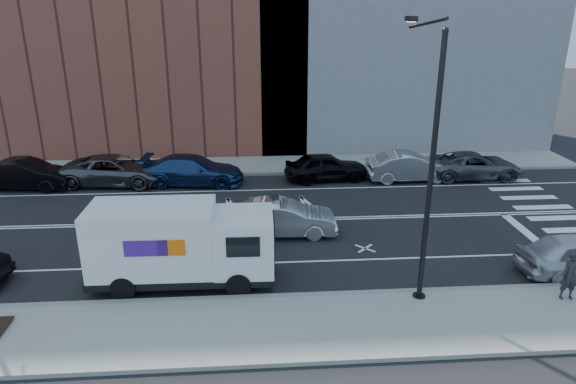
{
  "coord_description": "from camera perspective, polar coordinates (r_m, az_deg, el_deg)",
  "views": [
    {
      "loc": [
        1.37,
        -22.5,
        9.62
      ],
      "look_at": [
        2.98,
        0.04,
        1.4
      ],
      "focal_mm": 32.0,
      "sensor_mm": 36.0,
      "label": 1
    }
  ],
  "objects": [
    {
      "name": "ground",
      "position": [
        24.51,
        -6.96,
        -3.28
      ],
      "size": [
        120.0,
        120.0,
        0.0
      ],
      "primitive_type": "plane",
      "color": "black",
      "rests_on": "ground"
    },
    {
      "name": "sidewalk_near",
      "position": [
        16.76,
        -8.32,
        -14.98
      ],
      "size": [
        44.0,
        3.6,
        0.15
      ],
      "primitive_type": "cube",
      "color": "gray",
      "rests_on": "ground"
    },
    {
      "name": "sidewalk_far",
      "position": [
        32.75,
        -6.3,
        2.92
      ],
      "size": [
        44.0,
        3.6,
        0.15
      ],
      "primitive_type": "cube",
      "color": "gray",
      "rests_on": "ground"
    },
    {
      "name": "curb_near",
      "position": [
        18.25,
        -7.94,
        -11.72
      ],
      "size": [
        44.0,
        0.25,
        0.17
      ],
      "primitive_type": "cube",
      "color": "gray",
      "rests_on": "ground"
    },
    {
      "name": "curb_far",
      "position": [
        31.04,
        -6.41,
        1.96
      ],
      "size": [
        44.0,
        0.25,
        0.17
      ],
      "primitive_type": "cube",
      "color": "gray",
      "rests_on": "ground"
    },
    {
      "name": "crosswalk",
      "position": [
        28.51,
        27.13,
        -2.03
      ],
      "size": [
        3.0,
        14.0,
        0.01
      ],
      "primitive_type": null,
      "color": "white",
      "rests_on": "ground"
    },
    {
      "name": "road_markings",
      "position": [
        24.51,
        -6.96,
        -3.27
      ],
      "size": [
        40.0,
        8.6,
        0.01
      ],
      "primitive_type": null,
      "color": "white",
      "rests_on": "ground"
    },
    {
      "name": "streetlight",
      "position": [
        17.19,
        15.24,
        3.95
      ],
      "size": [
        0.44,
        4.02,
        9.34
      ],
      "color": "black",
      "rests_on": "ground"
    },
    {
      "name": "fedex_van",
      "position": [
        18.9,
        -11.86,
        -5.6
      ],
      "size": [
        6.68,
        2.45,
        3.04
      ],
      "rotation": [
        0.0,
        0.0,
        -0.01
      ],
      "color": "black",
      "rests_on": "ground"
    },
    {
      "name": "far_parked_b",
      "position": [
        31.97,
        -27.05,
        1.77
      ],
      "size": [
        5.17,
        2.3,
        1.65
      ],
      "primitive_type": "imported",
      "rotation": [
        0.0,
        0.0,
        1.46
      ],
      "color": "black",
      "rests_on": "ground"
    },
    {
      "name": "far_parked_c",
      "position": [
        30.82,
        -18.64,
        2.32
      ],
      "size": [
        6.11,
        3.22,
        1.64
      ],
      "primitive_type": "imported",
      "rotation": [
        0.0,
        0.0,
        1.49
      ],
      "color": "#4B4C52",
      "rests_on": "ground"
    },
    {
      "name": "far_parked_d",
      "position": [
        29.69,
        -10.51,
        2.41
      ],
      "size": [
        5.92,
        2.91,
        1.65
      ],
      "primitive_type": "imported",
      "rotation": [
        0.0,
        0.0,
        1.46
      ],
      "color": "navy",
      "rests_on": "ground"
    },
    {
      "name": "far_parked_e",
      "position": [
        29.94,
        4.24,
        2.82
      ],
      "size": [
        4.93,
        2.38,
        1.62
      ],
      "primitive_type": "imported",
      "rotation": [
        0.0,
        0.0,
        1.67
      ],
      "color": "black",
      "rests_on": "ground"
    },
    {
      "name": "far_parked_f",
      "position": [
        30.67,
        13.36,
        2.76
      ],
      "size": [
        5.05,
        1.86,
        1.65
      ],
      "primitive_type": "imported",
      "rotation": [
        0.0,
        0.0,
        1.59
      ],
      "color": "#A6A6AB",
      "rests_on": "ground"
    },
    {
      "name": "far_parked_g",
      "position": [
        32.24,
        19.97,
        2.81
      ],
      "size": [
        5.53,
        2.66,
        1.52
      ],
      "primitive_type": "imported",
      "rotation": [
        0.0,
        0.0,
        1.55
      ],
      "color": "#4C4F53",
      "rests_on": "ground"
    },
    {
      "name": "driving_sedan",
      "position": [
        22.7,
        -0.67,
        -2.9
      ],
      "size": [
        4.85,
        1.81,
        1.58
      ],
      "primitive_type": "imported",
      "rotation": [
        0.0,
        0.0,
        1.54
      ],
      "color": "silver",
      "rests_on": "ground"
    },
    {
      "name": "pedestrian",
      "position": [
        20.01,
        28.91,
        -8.11
      ],
      "size": [
        0.67,
        0.46,
        1.77
      ],
      "primitive_type": "imported",
      "rotation": [
        0.0,
        0.0,
        -0.06
      ],
      "color": "black",
      "rests_on": "sidewalk_near"
    }
  ]
}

